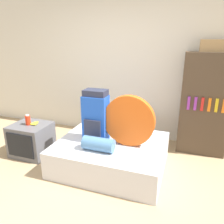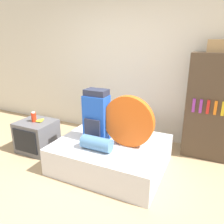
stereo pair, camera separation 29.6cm
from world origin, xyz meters
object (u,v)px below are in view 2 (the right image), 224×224
backpack (96,116)px  cardboard_box (224,46)px  tent_bag (128,121)px  canister (34,117)px  bookshelf (212,107)px  sleeping_roll (97,143)px  television (37,136)px

backpack → cardboard_box: size_ratio=1.76×
backpack → cardboard_box: bearing=33.2°
tent_bag → canister: tent_bag is taller
backpack → bookshelf: bearing=33.3°
sleeping_roll → cardboard_box: size_ratio=0.99×
cardboard_box → television: bearing=-157.7°
backpack → sleeping_roll: 0.42m
cardboard_box → tent_bag: bearing=-136.4°
tent_bag → sleeping_roll: bearing=-137.3°
backpack → television: backpack is taller
sleeping_roll → television: 1.29m
sleeping_roll → bookshelf: bearing=43.7°
backpack → television: size_ratio=1.29×
backpack → canister: 1.12m
television → bookshelf: 2.81m
canister → bookshelf: (2.57, 1.05, 0.21)m
sleeping_roll → cardboard_box: bearing=43.4°
canister → cardboard_box: size_ratio=0.39×
sleeping_roll → canister: bearing=171.3°
tent_bag → canister: (-1.59, -0.10, -0.15)m
television → tent_bag: bearing=3.6°
tent_bag → bookshelf: (0.98, 0.95, 0.06)m
tent_bag → cardboard_box: size_ratio=1.66×
canister → bookshelf: bookshelf is taller
backpack → television: (-1.09, -0.09, -0.49)m
bookshelf → television: bearing=-157.8°
tent_bag → television: 1.65m
television → bookshelf: (2.55, 1.04, 0.55)m
cardboard_box → sleeping_roll: bearing=-136.6°
sleeping_roll → canister: canister is taller
backpack → television: bearing=-175.5°
sleeping_roll → bookshelf: size_ratio=0.26×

